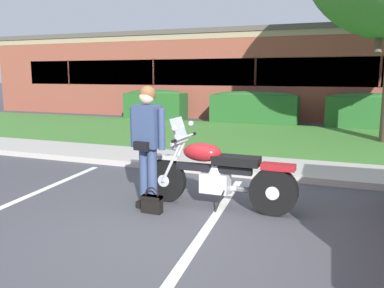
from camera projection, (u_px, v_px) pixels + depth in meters
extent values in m
plane|color=#424247|center=(176.00, 228.00, 4.96)|extent=(140.00, 140.00, 0.00)
cube|color=#ADA89E|center=(236.00, 173.00, 7.47)|extent=(60.00, 0.20, 0.12)
cube|color=#ADA89E|center=(247.00, 165.00, 8.25)|extent=(60.00, 1.50, 0.08)
cube|color=#3D752D|center=(279.00, 138.00, 11.74)|extent=(60.00, 6.10, 0.06)
cube|color=silver|center=(22.00, 199.00, 6.10)|extent=(0.52, 4.39, 0.01)
cube|color=silver|center=(209.00, 226.00, 5.02)|extent=(0.52, 4.39, 0.01)
cylinder|color=black|center=(165.00, 180.00, 5.96)|extent=(0.64, 0.10, 0.64)
cylinder|color=silver|center=(165.00, 180.00, 5.96)|extent=(0.18, 0.12, 0.18)
cylinder|color=black|center=(274.00, 191.00, 5.38)|extent=(0.64, 0.18, 0.64)
cylinder|color=silver|center=(274.00, 191.00, 5.38)|extent=(0.18, 0.20, 0.18)
cube|color=silver|center=(165.00, 157.00, 5.90)|extent=(0.44, 0.14, 0.06)
cube|color=maroon|center=(278.00, 167.00, 5.30)|extent=(0.44, 0.20, 0.08)
cylinder|color=silver|center=(171.00, 163.00, 5.79)|extent=(0.31, 0.05, 0.58)
cylinder|color=silver|center=(176.00, 161.00, 5.94)|extent=(0.31, 0.05, 0.58)
sphere|color=silver|center=(175.00, 145.00, 5.81)|extent=(0.17, 0.17, 0.17)
cylinder|color=silver|center=(184.00, 137.00, 5.73)|extent=(0.03, 0.72, 0.03)
cylinder|color=black|center=(174.00, 141.00, 5.40)|extent=(0.04, 0.10, 0.04)
cylinder|color=black|center=(194.00, 134.00, 6.06)|extent=(0.04, 0.10, 0.04)
sphere|color=silver|center=(174.00, 129.00, 5.44)|extent=(0.08, 0.08, 0.08)
sphere|color=silver|center=(191.00, 124.00, 5.99)|extent=(0.08, 0.08, 0.08)
cube|color=#B2BCC6|center=(179.00, 130.00, 5.75)|extent=(0.14, 0.36, 0.35)
cube|color=black|center=(213.00, 168.00, 5.64)|extent=(1.10, 0.10, 0.10)
ellipsoid|color=maroon|center=(202.00, 152.00, 5.67)|extent=(0.56, 0.32, 0.26)
cube|color=black|center=(236.00, 161.00, 5.50)|extent=(0.64, 0.28, 0.12)
cube|color=silver|center=(215.00, 183.00, 5.67)|extent=(0.40, 0.24, 0.28)
cylinder|color=silver|center=(213.00, 171.00, 5.65)|extent=(0.17, 0.12, 0.21)
cylinder|color=silver|center=(218.00, 172.00, 5.63)|extent=(0.17, 0.12, 0.21)
cylinder|color=silver|center=(243.00, 190.00, 5.68)|extent=(0.60, 0.08, 0.08)
cylinder|color=silver|center=(257.00, 191.00, 5.60)|extent=(0.60, 0.08, 0.08)
cylinder|color=black|center=(220.00, 201.00, 5.51)|extent=(0.12, 0.12, 0.30)
cube|color=black|center=(152.00, 205.00, 5.68)|extent=(0.15, 0.25, 0.10)
cube|color=black|center=(144.00, 203.00, 5.75)|extent=(0.15, 0.25, 0.10)
cylinder|color=navy|center=(152.00, 178.00, 5.63)|extent=(0.14, 0.14, 0.86)
cylinder|color=navy|center=(144.00, 177.00, 5.70)|extent=(0.14, 0.14, 0.86)
cube|color=navy|center=(147.00, 127.00, 5.55)|extent=(0.41, 0.28, 0.58)
cube|color=navy|center=(147.00, 107.00, 5.50)|extent=(0.33, 0.24, 0.06)
sphere|color=beige|center=(147.00, 97.00, 5.48)|extent=(0.21, 0.21, 0.21)
sphere|color=brown|center=(147.00, 94.00, 5.48)|extent=(0.23, 0.23, 0.23)
cube|color=black|center=(142.00, 146.00, 5.48)|extent=(0.23, 0.13, 0.12)
cylinder|color=navy|center=(162.00, 129.00, 5.43)|extent=(0.09, 0.09, 0.56)
cylinder|color=navy|center=(134.00, 127.00, 5.67)|extent=(0.09, 0.09, 0.56)
cube|color=black|center=(152.00, 204.00, 5.48)|extent=(0.28, 0.12, 0.24)
cube|color=black|center=(152.00, 197.00, 5.45)|extent=(0.28, 0.13, 0.04)
torus|color=black|center=(152.00, 194.00, 5.45)|extent=(0.20, 0.02, 0.20)
cylinder|color=brown|center=(379.00, 28.00, 10.60)|extent=(0.18, 1.06, 1.47)
cube|color=#235623|center=(155.00, 106.00, 16.72)|extent=(2.55, 0.90, 1.10)
ellipsoid|color=#235623|center=(155.00, 93.00, 16.63)|extent=(2.42, 0.84, 0.28)
cube|color=#235623|center=(254.00, 110.00, 15.22)|extent=(3.26, 0.90, 1.10)
ellipsoid|color=#235623|center=(254.00, 95.00, 15.13)|extent=(3.10, 0.84, 0.28)
cube|color=#235623|center=(374.00, 113.00, 13.72)|extent=(3.15, 0.90, 1.10)
ellipsoid|color=#235623|center=(375.00, 97.00, 13.63)|extent=(2.99, 0.84, 0.28)
cube|color=brown|center=(278.00, 76.00, 21.02)|extent=(26.63, 10.82, 3.54)
cube|color=#998466|center=(257.00, 34.00, 15.82)|extent=(26.63, 0.10, 0.24)
cube|color=#4C4742|center=(280.00, 39.00, 20.70)|extent=(26.90, 10.93, 0.20)
cube|color=#1E282D|center=(256.00, 72.00, 16.06)|extent=(22.64, 0.06, 1.10)
cube|color=brown|center=(69.00, 72.00, 19.32)|extent=(0.08, 0.04, 1.20)
cube|color=brown|center=(153.00, 72.00, 17.68)|extent=(0.08, 0.04, 1.20)
cube|color=brown|center=(255.00, 72.00, 16.05)|extent=(0.08, 0.04, 1.20)
cube|color=brown|center=(381.00, 72.00, 14.41)|extent=(0.08, 0.04, 1.20)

